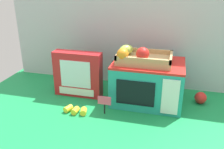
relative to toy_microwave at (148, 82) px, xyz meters
The scene contains 8 objects.
ground_plane 0.17m from the toy_microwave, behind, with size 1.70×1.70×0.00m, color #198C47.
display_back_panel 0.38m from the toy_microwave, 118.59° to the left, with size 1.61×0.03×0.78m, color #B7BABF.
toy_microwave is the anchor object (origin of this frame).
food_groups_crate 0.16m from the toy_microwave, 150.96° to the right, with size 0.30×0.19×0.10m.
cookie_set_box 0.40m from the toy_microwave, behind, with size 0.28×0.08×0.27m.
price_sign 0.28m from the toy_microwave, 134.84° to the right, with size 0.07×0.01×0.10m.
loose_toy_banana 0.42m from the toy_microwave, 146.62° to the right, with size 0.13×0.06×0.03m.
loose_toy_apple 0.31m from the toy_microwave, ahead, with size 0.07×0.07×0.07m, color red.
Camera 1 is at (0.25, -1.27, 0.68)m, focal length 40.02 mm.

